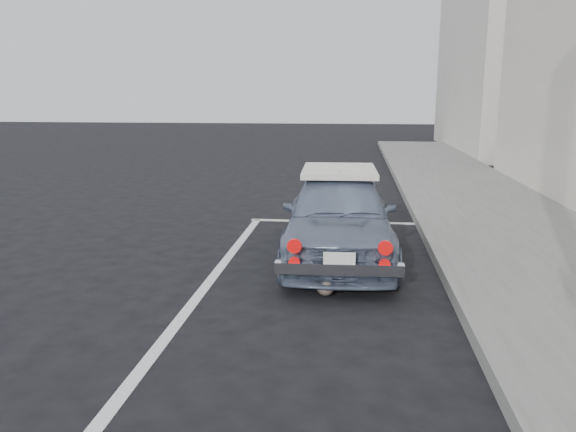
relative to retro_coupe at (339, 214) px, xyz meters
name	(u,v)px	position (x,y,z in m)	size (l,w,h in m)	color
building_far	(505,45)	(5.79, 15.64, 3.40)	(3.50, 10.00, 8.00)	beige
pline_front	(338,222)	(-0.06, 2.14, -0.60)	(3.00, 0.12, 0.01)	silver
pline_side	(206,286)	(-1.46, -1.36, -0.60)	(0.12, 7.00, 0.01)	silver
retro_coupe	(339,214)	(0.00, 0.00, 0.00)	(1.52, 3.55, 1.19)	slate
cat	(326,285)	(-0.09, -1.47, -0.49)	(0.24, 0.46, 0.24)	brown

